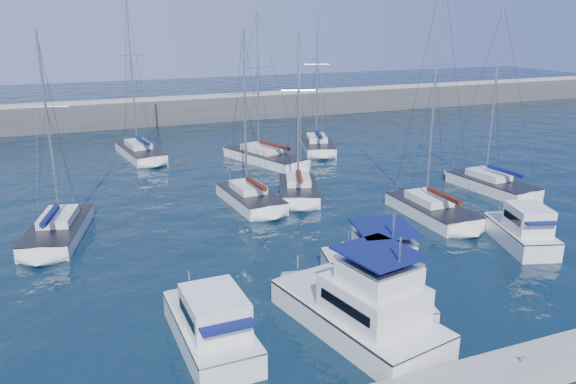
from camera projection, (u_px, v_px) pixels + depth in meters
name	position (u px, v px, depth m)	size (l,w,h in m)	color
ground	(378.00, 267.00, 32.11)	(220.00, 220.00, 0.00)	black
breakwater	(185.00, 113.00, 77.83)	(160.00, 6.00, 4.45)	#424244
dock	(522.00, 369.00, 22.28)	(40.00, 2.20, 0.60)	gray
dock_cleat_centre	(523.00, 360.00, 22.16)	(0.16, 0.16, 0.25)	silver
motor_yacht_port_outer	(212.00, 328.00, 24.05)	(2.92, 6.76, 3.20)	white
motor_yacht_port_inner	(363.00, 310.00, 25.11)	(5.48, 9.22, 4.69)	silver
motor_yacht_stbd_inner	(376.00, 281.00, 27.94)	(5.11, 8.66, 4.69)	silver
motor_yacht_stbd_outer	(522.00, 232.00, 34.79)	(4.04, 6.16, 3.20)	white
sailboat_mid_a	(58.00, 230.00, 36.39)	(4.86, 8.43, 13.35)	silver
sailboat_mid_b	(250.00, 198.00, 42.91)	(3.57, 7.43, 13.31)	white
sailboat_mid_c	(298.00, 190.00, 44.90)	(5.10, 7.45, 13.27)	silver
sailboat_mid_d	(432.00, 209.00, 40.17)	(3.21, 7.67, 17.07)	white
sailboat_mid_e	(492.00, 184.00, 46.31)	(3.72, 7.96, 14.96)	silver
sailboat_back_a	(140.00, 152.00, 57.56)	(4.21, 9.20, 16.33)	silver
sailboat_back_b	(265.00, 157.00, 55.51)	(6.24, 10.21, 14.67)	white
sailboat_back_c	(317.00, 145.00, 60.57)	(5.14, 8.13, 14.45)	silver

